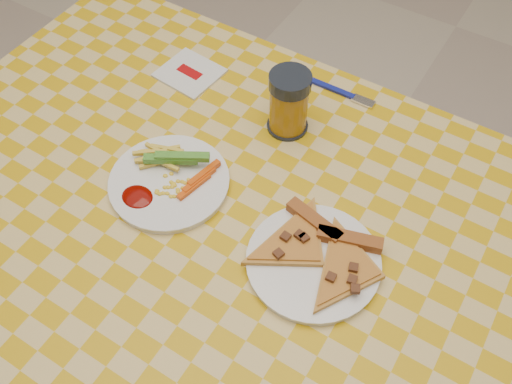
# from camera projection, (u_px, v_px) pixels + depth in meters

# --- Properties ---
(ground) EXTENTS (8.00, 8.00, 0.00)m
(ground) POSITION_uv_depth(u_px,v_px,m) (237.00, 366.00, 1.60)
(ground) COLOR beige
(ground) RESTS_ON ground
(table) EXTENTS (1.28, 0.88, 0.76)m
(table) POSITION_uv_depth(u_px,v_px,m) (227.00, 237.00, 1.05)
(table) COLOR white
(table) RESTS_ON ground
(plate_left) EXTENTS (0.23, 0.23, 0.01)m
(plate_left) POSITION_uv_depth(u_px,v_px,m) (169.00, 183.00, 1.03)
(plate_left) COLOR white
(plate_left) RESTS_ON table
(plate_right) EXTENTS (0.26, 0.26, 0.01)m
(plate_right) POSITION_uv_depth(u_px,v_px,m) (313.00, 262.00, 0.93)
(plate_right) COLOR white
(plate_right) RESTS_ON table
(fries_veggies) EXTENTS (0.18, 0.16, 0.04)m
(fries_veggies) POSITION_uv_depth(u_px,v_px,m) (170.00, 170.00, 1.02)
(fries_veggies) COLOR gold
(fries_veggies) RESTS_ON plate_left
(pizza_slices) EXTENTS (0.27, 0.24, 0.02)m
(pizza_slices) POSITION_uv_depth(u_px,v_px,m) (320.00, 252.00, 0.93)
(pizza_slices) COLOR #CA8A3E
(pizza_slices) RESTS_ON plate_right
(drink_glass) EXTENTS (0.08, 0.08, 0.13)m
(drink_glass) POSITION_uv_depth(u_px,v_px,m) (289.00, 103.00, 1.07)
(drink_glass) COLOR black
(drink_glass) RESTS_ON table
(napkin) EXTENTS (0.13, 0.12, 0.01)m
(napkin) POSITION_uv_depth(u_px,v_px,m) (190.00, 73.00, 1.21)
(napkin) COLOR silver
(napkin) RESTS_ON table
(fork) EXTENTS (0.15, 0.02, 0.01)m
(fork) POSITION_uv_depth(u_px,v_px,m) (342.00, 92.00, 1.17)
(fork) COLOR navy
(fork) RESTS_ON table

